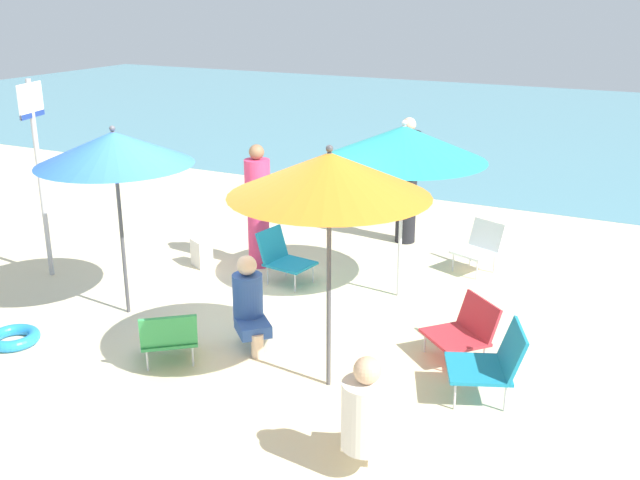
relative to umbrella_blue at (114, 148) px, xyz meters
The scene contains 17 objects.
ground_plane 2.10m from the umbrella_blue, 18.12° to the left, with size 40.00×40.00×0.00m, color beige.
sea_water 14.00m from the umbrella_blue, 85.73° to the left, with size 40.00×16.00×0.01m, color #5693A3.
umbrella_blue is the anchor object (origin of this frame).
umbrella_teal 3.00m from the umbrella_blue, 35.79° to the left, with size 1.81×1.81×2.00m.
umbrella_orange 2.65m from the umbrella_blue, ahead, with size 1.67×1.67×2.14m.
beach_chair_a 3.88m from the umbrella_blue, 10.18° to the left, with size 0.77×0.78×0.56m.
beach_chair_b 2.36m from the umbrella_blue, 55.35° to the left, with size 0.65×0.52×0.63m.
beach_chair_c 2.02m from the umbrella_blue, 32.97° to the right, with size 0.76×0.76×0.57m.
beach_chair_d 4.48m from the umbrella_blue, 44.35° to the left, with size 0.61×0.65×0.60m.
beach_chair_e 4.20m from the umbrella_blue, ahead, with size 0.77×0.73×0.65m.
person_a 3.92m from the umbrella_blue, 22.36° to the right, with size 0.47×0.58×0.94m.
person_b 2.19m from the umbrella_blue, 74.48° to the left, with size 0.31×0.31×1.55m.
person_c 2.08m from the umbrella_blue, ahead, with size 0.51×0.50×0.90m.
person_d 4.13m from the umbrella_blue, 63.12° to the left, with size 0.32×0.32×1.72m.
warning_sign 1.67m from the umbrella_blue, 164.36° to the left, with size 0.15×0.46×2.36m.
swim_ring 2.12m from the umbrella_blue, 114.78° to the right, with size 0.50×0.50×0.11m, color #238CD8.
beach_bag 2.22m from the umbrella_blue, 94.34° to the left, with size 0.28×0.18×0.35m, color silver.
Camera 1 is at (4.15, -5.95, 3.31)m, focal length 41.68 mm.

